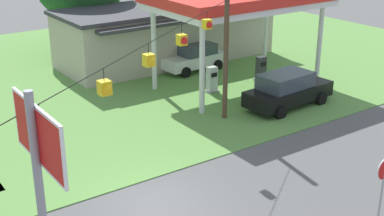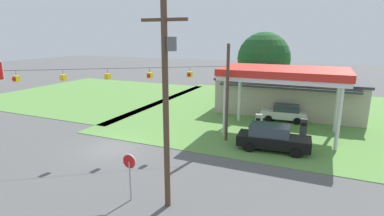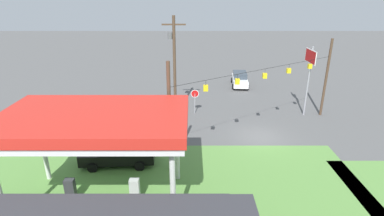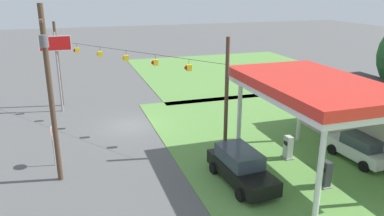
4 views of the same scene
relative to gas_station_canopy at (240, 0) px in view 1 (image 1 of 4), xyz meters
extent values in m
plane|color=#565656|center=(-10.88, -8.49, -5.04)|extent=(160.00, 160.00, 0.00)
cube|color=#5B8E42|center=(2.00, 7.17, -5.02)|extent=(36.00, 28.00, 0.04)
cube|color=silver|center=(0.00, 0.00, -0.20)|extent=(9.64, 5.80, 0.35)
cylinder|color=silver|center=(-4.22, -2.30, -2.71)|extent=(0.28, 0.28, 4.66)
cylinder|color=silver|center=(4.22, -2.30, -2.71)|extent=(0.28, 0.28, 4.66)
cylinder|color=silver|center=(-4.22, 2.30, -2.71)|extent=(0.28, 0.28, 4.66)
cylinder|color=silver|center=(4.22, 2.30, -2.71)|extent=(0.28, 0.28, 4.66)
cube|color=#B2A893|center=(-0.25, 7.17, -3.28)|extent=(14.41, 5.35, 3.52)
cube|color=#333338|center=(-0.25, 7.17, -1.40)|extent=(14.71, 5.65, 0.24)
cube|color=#333338|center=(-0.25, 4.15, -1.77)|extent=(12.97, 0.70, 0.20)
cube|color=gray|center=(-1.85, 0.00, -4.98)|extent=(0.71, 0.56, 0.12)
cube|color=silver|center=(-1.85, 0.00, -4.23)|extent=(0.55, 0.40, 1.38)
cube|color=black|center=(-1.85, -0.22, -3.95)|extent=(0.39, 0.03, 0.24)
cube|color=gray|center=(1.85, 0.00, -4.98)|extent=(0.71, 0.56, 0.12)
cube|color=#333338|center=(1.85, 0.00, -4.23)|extent=(0.55, 0.40, 1.38)
cube|color=black|center=(1.85, -0.22, -3.95)|extent=(0.39, 0.03, 0.24)
cube|color=black|center=(0.07, -4.13, -4.31)|extent=(5.21, 2.19, 0.78)
cube|color=#333D47|center=(-0.23, -4.15, -3.53)|extent=(2.91, 1.89, 0.77)
cylinder|color=black|center=(1.59, -3.08, -4.70)|extent=(0.69, 0.27, 0.68)
cylinder|color=black|center=(1.71, -4.96, -4.70)|extent=(0.69, 0.27, 0.68)
cylinder|color=black|center=(-1.57, -3.29, -4.70)|extent=(0.69, 0.27, 0.68)
cylinder|color=black|center=(-1.44, -5.17, -4.70)|extent=(0.69, 0.27, 0.68)
cube|color=white|center=(-0.27, 4.13, -4.35)|extent=(4.34, 2.15, 0.71)
cube|color=#333D47|center=(-0.02, 4.14, -3.66)|extent=(2.44, 1.87, 0.66)
cylinder|color=black|center=(-1.51, 3.09, -4.70)|extent=(0.69, 0.27, 0.68)
cylinder|color=black|center=(-1.65, 4.97, -4.70)|extent=(0.69, 0.27, 0.68)
cylinder|color=black|center=(1.10, 3.28, -4.70)|extent=(0.69, 0.27, 0.68)
cylinder|color=black|center=(0.96, 5.16, -4.70)|extent=(0.69, 0.27, 0.68)
cylinder|color=#99999E|center=(-5.44, -13.90, -3.99)|extent=(0.08, 0.08, 2.10)
cube|color=white|center=(-16.29, -13.51, 0.86)|extent=(0.06, 2.55, 1.25)
cube|color=red|center=(-16.29, -13.51, 0.86)|extent=(0.07, 2.43, 1.13)
cylinder|color=#4C3828|center=(-3.69, -3.49, -1.26)|extent=(0.24, 0.24, 7.56)
cylinder|color=black|center=(-10.88, -8.49, 0.85)|extent=(14.39, 10.02, 0.02)
cylinder|color=black|center=(-15.67, -11.83, 0.68)|extent=(0.02, 0.02, 0.35)
cube|color=yellow|center=(-15.67, -11.83, 0.30)|extent=(0.32, 0.32, 0.40)
sphere|color=red|center=(-15.67, -12.00, 0.30)|extent=(0.28, 0.28, 0.28)
cylinder|color=black|center=(-13.27, -10.16, 0.68)|extent=(0.02, 0.02, 0.35)
cube|color=yellow|center=(-13.27, -10.16, 0.30)|extent=(0.32, 0.32, 0.40)
sphere|color=yellow|center=(-13.27, -10.33, 0.30)|extent=(0.28, 0.28, 0.28)
cylinder|color=black|center=(-10.88, -8.49, 0.68)|extent=(0.02, 0.02, 0.35)
cube|color=yellow|center=(-10.88, -8.49, 0.30)|extent=(0.32, 0.32, 0.40)
sphere|color=yellow|center=(-10.88, -8.66, 0.30)|extent=(0.28, 0.28, 0.28)
cylinder|color=black|center=(-8.48, -6.83, 0.68)|extent=(0.02, 0.02, 0.35)
cube|color=yellow|center=(-8.48, -6.83, 0.30)|extent=(0.32, 0.32, 0.40)
sphere|color=red|center=(-8.48, -7.00, 0.30)|extent=(0.28, 0.28, 0.28)
cylinder|color=black|center=(-6.08, -5.16, 0.68)|extent=(0.02, 0.02, 0.35)
cube|color=yellow|center=(-6.08, -5.16, 0.30)|extent=(0.32, 0.32, 0.40)
sphere|color=red|center=(-6.08, -5.33, 0.30)|extent=(0.28, 0.28, 0.28)
cylinder|color=#4C3828|center=(-3.98, 12.43, -3.65)|extent=(0.44, 0.44, 2.79)
camera|label=1|loc=(-19.25, -22.82, 5.00)|focal=50.00mm
camera|label=2|loc=(2.90, -25.17, 3.11)|focal=28.00mm
camera|label=3|loc=(-5.14, 14.42, 6.25)|focal=28.00mm
camera|label=4|loc=(16.71, -12.43, 5.26)|focal=35.00mm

